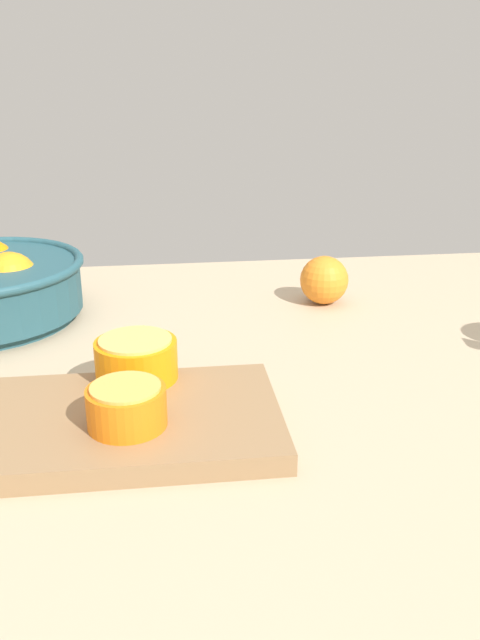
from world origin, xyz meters
TOP-DOWN VIEW (x-y plane):
  - ground_plane at (0.00, 0.00)cm, footprint 135.41×83.97cm
  - cutting_board at (-8.54, -14.92)cm, footprint 27.70×18.33cm
  - orange_half_0 at (-8.83, -17.28)cm, footprint 7.11×7.11cm
  - orange_half_1 at (-8.12, -7.70)cm, footprint 8.39×8.39cm
  - loose_orange_0 at (18.17, 18.40)cm, footprint 6.95×6.95cm
  - herb_sprig_0 at (-10.57, 9.57)cm, footprint 5.95×5.89cm

SIDE VIEW (x-z plane):
  - ground_plane at x=0.00cm, z-range -3.00..0.00cm
  - herb_sprig_0 at x=-10.57cm, z-range -0.10..0.59cm
  - cutting_board at x=-8.54cm, z-range 0.00..2.11cm
  - loose_orange_0 at x=18.17cm, z-range 0.00..6.95cm
  - orange_half_0 at x=-8.83cm, z-range 2.08..5.96cm
  - orange_half_1 at x=-8.12cm, z-range 2.08..6.45cm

